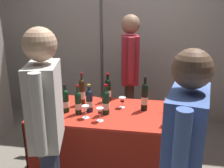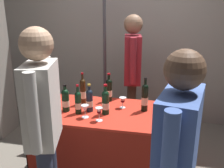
# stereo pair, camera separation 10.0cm
# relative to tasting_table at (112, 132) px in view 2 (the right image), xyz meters

# --- Properties ---
(back_partition) EXTENTS (7.92, 0.12, 3.14)m
(back_partition) POSITION_rel_tasting_table_xyz_m (0.00, 1.67, 1.02)
(back_partition) COLOR #9E998E
(back_partition) RESTS_ON ground_plane
(tasting_table) EXTENTS (1.61, 0.79, 0.79)m
(tasting_table) POSITION_rel_tasting_table_xyz_m (0.00, 0.00, 0.00)
(tasting_table) COLOR red
(tasting_table) RESTS_ON ground_plane
(featured_wine_bottle) EXTENTS (0.07, 0.07, 0.30)m
(featured_wine_bottle) POSITION_rel_tasting_table_xyz_m (-0.23, -0.04, 0.37)
(featured_wine_bottle) COLOR #192333
(featured_wine_bottle) RESTS_ON tasting_table
(display_bottle_0) EXTENTS (0.08, 0.08, 0.32)m
(display_bottle_0) POSITION_rel_tasting_table_xyz_m (-0.05, -0.07, 0.38)
(display_bottle_0) COLOR black
(display_bottle_0) RESTS_ON tasting_table
(display_bottle_1) EXTENTS (0.07, 0.07, 0.36)m
(display_bottle_1) POSITION_rel_tasting_table_xyz_m (-0.36, 0.14, 0.39)
(display_bottle_1) COLOR #38230F
(display_bottle_1) RESTS_ON tasting_table
(display_bottle_2) EXTENTS (0.08, 0.08, 0.29)m
(display_bottle_2) POSITION_rel_tasting_table_xyz_m (-0.47, -0.09, 0.37)
(display_bottle_2) COLOR black
(display_bottle_2) RESTS_ON tasting_table
(display_bottle_3) EXTENTS (0.07, 0.07, 0.33)m
(display_bottle_3) POSITION_rel_tasting_table_xyz_m (-0.10, 0.28, 0.38)
(display_bottle_3) COLOR black
(display_bottle_3) RESTS_ON tasting_table
(display_bottle_4) EXTENTS (0.07, 0.07, 0.32)m
(display_bottle_4) POSITION_rel_tasting_table_xyz_m (0.60, -0.17, 0.38)
(display_bottle_4) COLOR #38230F
(display_bottle_4) RESTS_ON tasting_table
(display_bottle_5) EXTENTS (0.07, 0.07, 0.31)m
(display_bottle_5) POSITION_rel_tasting_table_xyz_m (-0.33, -0.12, 0.37)
(display_bottle_5) COLOR black
(display_bottle_5) RESTS_ON tasting_table
(display_bottle_6) EXTENTS (0.07, 0.07, 0.36)m
(display_bottle_6) POSITION_rel_tasting_table_xyz_m (0.33, 0.09, 0.40)
(display_bottle_6) COLOR black
(display_bottle_6) RESTS_ON tasting_table
(wine_glass_near_vendor) EXTENTS (0.07, 0.07, 0.13)m
(wine_glass_near_vendor) POSITION_rel_tasting_table_xyz_m (-0.08, -0.24, 0.34)
(wine_glass_near_vendor) COLOR silver
(wine_glass_near_vendor) RESTS_ON tasting_table
(wine_glass_mid) EXTENTS (0.08, 0.08, 0.12)m
(wine_glass_mid) POSITION_rel_tasting_table_xyz_m (0.09, 0.12, 0.33)
(wine_glass_mid) COLOR silver
(wine_glass_mid) RESTS_ON tasting_table
(wine_glass_near_taster) EXTENTS (0.08, 0.08, 0.13)m
(wine_glass_near_taster) POSITION_rel_tasting_table_xyz_m (-0.23, -0.20, 0.33)
(wine_glass_near_taster) COLOR silver
(wine_glass_near_taster) RESTS_ON tasting_table
(flower_vase) EXTENTS (0.10, 0.10, 0.41)m
(flower_vase) POSITION_rel_tasting_table_xyz_m (-0.58, -0.23, 0.36)
(flower_vase) COLOR silver
(flower_vase) RESTS_ON tasting_table
(brochure_stand) EXTENTS (0.12, 0.08, 0.15)m
(brochure_stand) POSITION_rel_tasting_table_xyz_m (0.59, 0.10, 0.32)
(brochure_stand) COLOR silver
(brochure_stand) RESTS_ON tasting_table
(vendor_presenter) EXTENTS (0.27, 0.56, 1.75)m
(vendor_presenter) POSITION_rel_tasting_table_xyz_m (0.10, 0.83, 0.51)
(vendor_presenter) COLOR #4C4233
(vendor_presenter) RESTS_ON ground_plane
(taster_foreground_right) EXTENTS (0.30, 0.54, 1.72)m
(taster_foreground_right) POSITION_rel_tasting_table_xyz_m (-0.36, -0.78, 0.48)
(taster_foreground_right) COLOR #2D3347
(taster_foreground_right) RESTS_ON ground_plane
(taster_foreground_left) EXTENTS (0.30, 0.61, 1.63)m
(taster_foreground_left) POSITION_rel_tasting_table_xyz_m (0.60, -1.00, 0.43)
(taster_foreground_left) COLOR #4C4233
(taster_foreground_left) RESTS_ON ground_plane
(booth_signpost) EXTENTS (0.59, 0.04, 2.17)m
(booth_signpost) POSITION_rel_tasting_table_xyz_m (-0.30, 0.96, 0.80)
(booth_signpost) COLOR #47474C
(booth_signpost) RESTS_ON ground_plane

